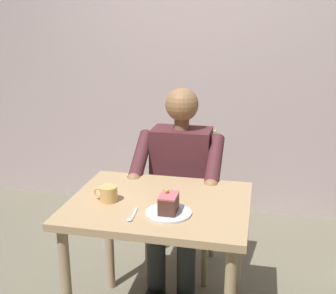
% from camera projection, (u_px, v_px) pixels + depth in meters
% --- Properties ---
extents(cafe_rear_panel, '(6.40, 0.12, 3.00)m').
position_uv_depth(cafe_rear_panel, '(207.00, 32.00, 3.44)').
color(cafe_rear_panel, '#C0A9AA').
rests_on(cafe_rear_panel, ground).
extents(dining_table, '(0.88, 0.70, 0.74)m').
position_uv_depth(dining_table, '(159.00, 221.00, 2.13)').
color(dining_table, tan).
rests_on(dining_table, ground).
extents(chair, '(0.42, 0.42, 0.91)m').
position_uv_depth(chair, '(184.00, 193.00, 2.81)').
color(chair, tan).
rests_on(chair, ground).
extents(seated_person, '(0.53, 0.58, 1.21)m').
position_uv_depth(seated_person, '(179.00, 184.00, 2.61)').
color(seated_person, '#51242A').
rests_on(seated_person, ground).
extents(dessert_plate, '(0.21, 0.21, 0.01)m').
position_uv_depth(dessert_plate, '(169.00, 213.00, 1.96)').
color(dessert_plate, white).
rests_on(dessert_plate, dining_table).
extents(cake_slice, '(0.08, 0.11, 0.11)m').
position_uv_depth(cake_slice, '(169.00, 203.00, 1.95)').
color(cake_slice, '#552F25').
rests_on(cake_slice, dessert_plate).
extents(coffee_cup, '(0.12, 0.09, 0.08)m').
position_uv_depth(coffee_cup, '(108.00, 193.00, 2.09)').
color(coffee_cup, '#E2AF60').
rests_on(coffee_cup, dining_table).
extents(dessert_spoon, '(0.03, 0.14, 0.01)m').
position_uv_depth(dessert_spoon, '(132.00, 216.00, 1.93)').
color(dessert_spoon, silver).
rests_on(dessert_spoon, dining_table).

